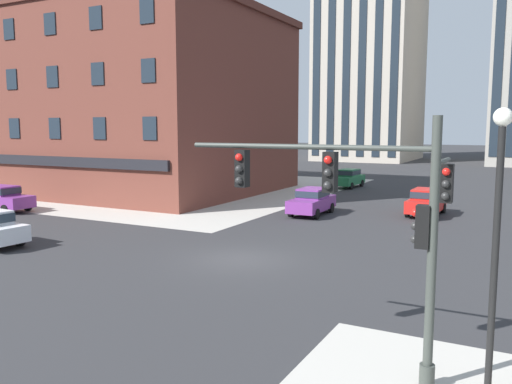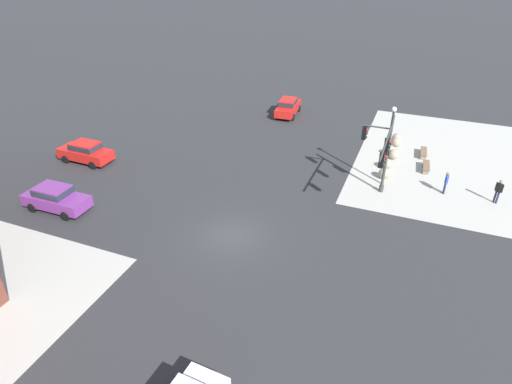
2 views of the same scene
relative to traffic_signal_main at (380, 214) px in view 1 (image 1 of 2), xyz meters
The scene contains 10 objects.
ground_plane 11.25m from the traffic_signal_main, 135.99° to the left, with size 320.00×320.00×0.00m, color #2D2D30.
sidewalk_far_corner 39.11m from the traffic_signal_main, 135.27° to the left, with size 32.00×32.00×0.02m, color #B7B2A8.
traffic_signal_main is the anchor object (origin of this frame).
street_lamp_corner_near 2.34m from the traffic_signal_main, ahead, with size 0.36×0.36×5.86m.
car_main_northbound_far 22.77m from the traffic_signal_main, 97.03° to the left, with size 1.96×4.43×1.68m.
car_main_southbound_far 21.60m from the traffic_signal_main, 115.45° to the left, with size 1.94×4.42×1.68m.
car_cross_eastbound 37.20m from the traffic_signal_main, 108.68° to the left, with size 2.07×4.49×1.68m.
car_parked_curb 30.12m from the traffic_signal_main, 158.20° to the left, with size 4.41×1.91×1.68m.
storefront_block_near_corner 38.88m from the traffic_signal_main, 139.87° to the left, with size 26.33×19.50×15.11m.
residential_tower_skyline_left 84.47m from the traffic_signal_main, 105.68° to the left, with size 15.20×19.91×49.86m.
Camera 1 is at (10.49, -18.60, 5.48)m, focal length 36.59 mm.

